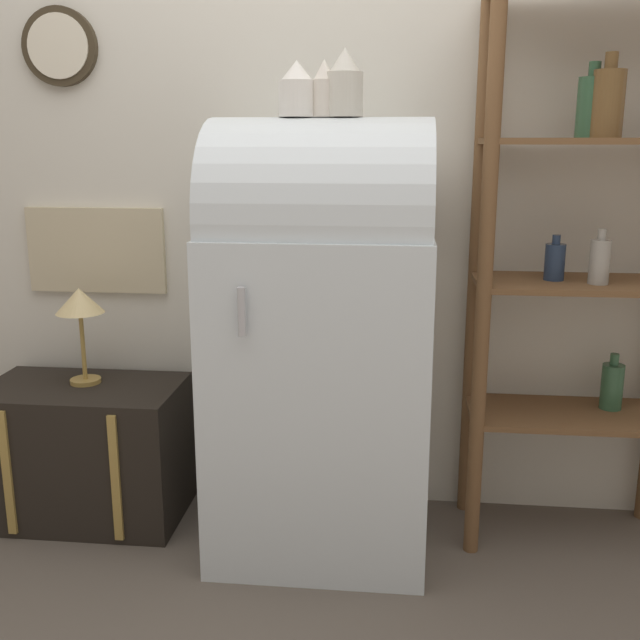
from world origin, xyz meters
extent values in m
plane|color=#60564C|center=(0.00, 0.00, 0.00)|extent=(12.00, 12.00, 0.00)
cube|color=silver|center=(0.00, 0.58, 1.35)|extent=(7.00, 0.05, 2.70)
cylinder|color=#382D1E|center=(-0.97, 0.54, 1.70)|extent=(0.27, 0.03, 0.27)
cylinder|color=beige|center=(-0.97, 0.52, 1.70)|extent=(0.22, 0.01, 0.22)
cube|color=#C6B793|center=(-0.89, 0.54, 0.97)|extent=(0.53, 0.02, 0.32)
cube|color=silver|center=(0.00, 0.23, 0.54)|extent=(0.71, 0.64, 1.09)
cylinder|color=silver|center=(0.00, 0.23, 1.14)|extent=(0.69, 0.61, 0.61)
cylinder|color=#B7B7BC|center=(-0.19, -0.11, 0.89)|extent=(0.02, 0.02, 0.14)
cube|color=black|center=(-0.88, 0.30, 0.25)|extent=(0.71, 0.41, 0.51)
cube|color=#AD8942|center=(-1.08, 0.09, 0.25)|extent=(0.03, 0.01, 0.46)
cube|color=#AD8942|center=(-0.69, 0.09, 0.25)|extent=(0.03, 0.01, 0.46)
cylinder|color=brown|center=(0.52, 0.20, 0.92)|extent=(0.05, 0.05, 1.84)
cylinder|color=brown|center=(0.52, 0.51, 0.92)|extent=(0.05, 0.05, 1.84)
cube|color=brown|center=(0.85, 0.35, 0.45)|extent=(0.69, 0.33, 0.02)
cube|color=brown|center=(0.85, 0.35, 0.91)|extent=(0.69, 0.33, 0.02)
cube|color=brown|center=(0.85, 0.35, 1.37)|extent=(0.69, 0.33, 0.02)
cylinder|color=#335B3D|center=(1.00, 0.40, 0.54)|extent=(0.08, 0.08, 0.16)
cylinder|color=#335B3D|center=(1.00, 0.40, 0.64)|extent=(0.03, 0.03, 0.04)
cylinder|color=#23334C|center=(0.76, 0.36, 0.98)|extent=(0.07, 0.07, 0.12)
cylinder|color=#23334C|center=(0.76, 0.36, 1.06)|extent=(0.03, 0.03, 0.03)
cylinder|color=#9E998E|center=(0.89, 0.30, 0.99)|extent=(0.07, 0.07, 0.14)
cylinder|color=#9E998E|center=(0.89, 0.30, 1.08)|extent=(0.03, 0.03, 0.04)
cylinder|color=#335B3D|center=(0.84, 0.35, 1.47)|extent=(0.09, 0.09, 0.18)
cylinder|color=#335B3D|center=(0.84, 0.35, 1.59)|extent=(0.04, 0.04, 0.05)
cylinder|color=brown|center=(0.88, 0.31, 1.48)|extent=(0.10, 0.10, 0.20)
cylinder|color=brown|center=(0.88, 0.31, 1.61)|extent=(0.04, 0.04, 0.05)
cylinder|color=white|center=(-0.08, 0.23, 1.50)|extent=(0.11, 0.11, 0.11)
cone|color=white|center=(-0.08, 0.23, 1.58)|extent=(0.10, 0.10, 0.06)
cylinder|color=silver|center=(0.01, 0.23, 1.50)|extent=(0.08, 0.08, 0.11)
cone|color=silver|center=(0.01, 0.23, 1.58)|extent=(0.06, 0.06, 0.06)
cylinder|color=beige|center=(0.07, 0.23, 1.51)|extent=(0.11, 0.11, 0.13)
cone|color=beige|center=(0.07, 0.23, 1.61)|extent=(0.10, 0.10, 0.07)
cylinder|color=#AD8942|center=(-0.88, 0.34, 0.52)|extent=(0.11, 0.11, 0.02)
cylinder|color=#AD8942|center=(-0.88, 0.34, 0.65)|extent=(0.02, 0.02, 0.25)
cone|color=#DBC184|center=(-0.88, 0.34, 0.82)|extent=(0.17, 0.17, 0.09)
camera|label=1|loc=(0.26, -2.16, 1.38)|focal=42.00mm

